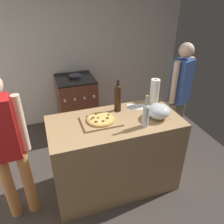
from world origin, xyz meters
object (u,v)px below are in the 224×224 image
object	(u,v)px
mixing_bowl	(158,111)
wine_bottle_green	(146,114)
paper_towel_roll	(155,91)
person_in_red	(179,94)
pizza	(101,119)
person_in_stripes	(7,145)
wine_bottle_clear	(118,97)
stove	(77,104)

from	to	relation	value
mixing_bowl	wine_bottle_green	distance (m)	0.24
paper_towel_roll	person_in_red	world-z (taller)	person_in_red
mixing_bowl	person_in_red	bearing A→B (deg)	38.91
pizza	person_in_stripes	distance (m)	0.92
wine_bottle_green	person_in_stripes	size ratio (longest dim) A/B	0.21
wine_bottle_clear	person_in_stripes	world-z (taller)	person_in_stripes
wine_bottle_clear	person_in_stripes	xyz separation A→B (m)	(-1.16, -0.25, -0.19)
wine_bottle_green	stove	world-z (taller)	wine_bottle_green
person_in_stripes	paper_towel_roll	bearing A→B (deg)	10.44
person_in_stripes	wine_bottle_clear	bearing A→B (deg)	12.30
paper_towel_roll	stove	distance (m)	1.54
pizza	stove	xyz separation A→B (m)	(-0.01, 1.41, -0.50)
person_in_red	person_in_stripes	bearing A→B (deg)	-167.83
pizza	wine_bottle_green	xyz separation A→B (m)	(0.40, -0.23, 0.11)
pizza	mixing_bowl	world-z (taller)	mixing_bowl
pizza	wine_bottle_green	size ratio (longest dim) A/B	0.87
mixing_bowl	person_in_red	size ratio (longest dim) A/B	0.16
wine_bottle_clear	person_in_red	world-z (taller)	person_in_red
person_in_red	mixing_bowl	bearing A→B (deg)	-141.09
wine_bottle_clear	person_in_red	bearing A→B (deg)	12.02
person_in_stripes	person_in_red	distance (m)	2.18
paper_towel_roll	wine_bottle_clear	bearing A→B (deg)	-174.09
mixing_bowl	person_in_stripes	xyz separation A→B (m)	(-1.52, 0.03, -0.09)
mixing_bowl	wine_bottle_clear	distance (m)	0.47
pizza	paper_towel_roll	xyz separation A→B (m)	(0.74, 0.22, 0.12)
pizza	person_in_stripes	bearing A→B (deg)	-174.66
paper_towel_roll	wine_bottle_green	xyz separation A→B (m)	(-0.34, -0.44, -0.01)
person_in_stripes	person_in_red	size ratio (longest dim) A/B	1.01
wine_bottle_clear	person_in_stripes	bearing A→B (deg)	-167.70
paper_towel_roll	mixing_bowl	bearing A→B (deg)	-111.04
wine_bottle_green	person_in_stripes	bearing A→B (deg)	173.90
pizza	person_in_red	xyz separation A→B (m)	(1.22, 0.37, -0.05)
wine_bottle_clear	wine_bottle_green	xyz separation A→B (m)	(0.15, -0.39, -0.03)
wine_bottle_green	person_in_stripes	distance (m)	1.33
wine_bottle_clear	person_in_red	xyz separation A→B (m)	(0.97, 0.21, -0.19)
pizza	stove	world-z (taller)	pizza
paper_towel_roll	person_in_red	size ratio (longest dim) A/B	0.19
pizza	mixing_bowl	size ratio (longest dim) A/B	1.16
mixing_bowl	stove	bearing A→B (deg)	112.16
pizza	person_in_red	bearing A→B (deg)	17.07
mixing_bowl	person_in_red	world-z (taller)	person_in_red
pizza	mixing_bowl	bearing A→B (deg)	-10.96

